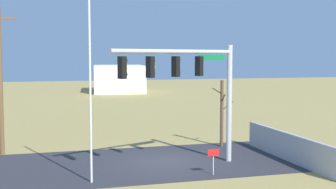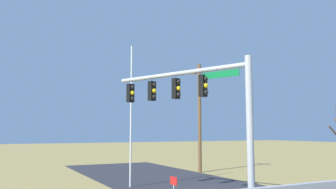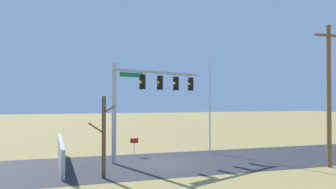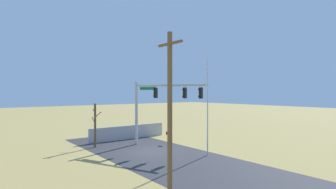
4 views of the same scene
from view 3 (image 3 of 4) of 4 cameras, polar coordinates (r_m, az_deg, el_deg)
ground_plane at (r=21.73m, az=0.10°, el=-11.13°), size 160.00×160.00×0.00m
road_surface at (r=23.30m, az=9.62°, el=-10.41°), size 28.00×8.00×0.01m
sidewalk_corner at (r=21.58m, az=-11.50°, el=-11.18°), size 6.00×6.00×0.01m
retaining_fence at (r=22.13m, az=-17.12°, el=-8.98°), size 0.20×8.91×1.47m
signal_mast at (r=22.86m, az=-3.59°, el=0.54°), size 6.83×3.18×6.08m
flagpole at (r=25.72m, az=6.84°, el=-0.71°), size 0.10×0.10×7.89m
utility_pole at (r=22.14m, az=24.79°, el=0.22°), size 1.90×0.26×8.20m
bare_tree at (r=17.59m, az=-10.47°, el=-6.70°), size 1.27×1.02×4.05m
open_sign at (r=24.31m, az=-5.52°, el=-7.87°), size 0.56×0.04×1.22m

